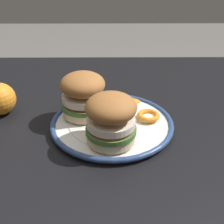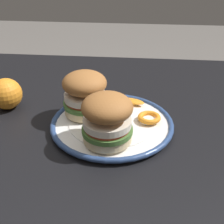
{
  "view_description": "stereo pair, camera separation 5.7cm",
  "coord_description": "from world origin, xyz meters",
  "views": [
    {
      "loc": [
        -0.03,
        0.58,
        1.09
      ],
      "look_at": [
        -0.03,
        0.02,
        0.77
      ],
      "focal_mm": 47.27,
      "sensor_mm": 36.0,
      "label": 1
    },
    {
      "loc": [
        -0.08,
        0.58,
        1.09
      ],
      "look_at": [
        -0.03,
        0.02,
        0.77
      ],
      "focal_mm": 47.27,
      "sensor_mm": 36.0,
      "label": 2
    }
  ],
  "objects": [
    {
      "name": "dining_table",
      "position": [
        0.0,
        0.0,
        0.64
      ],
      "size": [
        1.48,
        0.88,
        0.73
      ],
      "color": "black",
      "rests_on": "ground"
    },
    {
      "name": "dinner_plate",
      "position": [
        -0.03,
        0.02,
        0.74
      ],
      "size": [
        0.27,
        0.27,
        0.02
      ],
      "color": "white",
      "rests_on": "dining_table"
    },
    {
      "name": "sandwich_half_left",
      "position": [
        -0.03,
        0.09,
        0.8
      ],
      "size": [
        0.14,
        0.14,
        0.1
      ],
      "color": "beige",
      "rests_on": "dinner_plate"
    },
    {
      "name": "sandwich_half_right",
      "position": [
        0.03,
        -0.01,
        0.8
      ],
      "size": [
        0.14,
        0.14,
        0.1
      ],
      "color": "beige",
      "rests_on": "dinner_plate"
    },
    {
      "name": "orange_peel_curled",
      "position": [
        -0.11,
        0.01,
        0.75
      ],
      "size": [
        0.07,
        0.07,
        0.01
      ],
      "color": "orange",
      "rests_on": "dinner_plate"
    },
    {
      "name": "orange_peel_strip_long",
      "position": [
        -0.07,
        -0.07,
        0.75
      ],
      "size": [
        0.07,
        0.05,
        0.01
      ],
      "color": "orange",
      "rests_on": "dinner_plate"
    },
    {
      "name": "whole_orange",
      "position": [
        0.24,
        -0.04,
        0.77
      ],
      "size": [
        0.08,
        0.08,
        0.08
      ],
      "primitive_type": "sphere",
      "color": "orange",
      "rests_on": "dining_table"
    }
  ]
}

